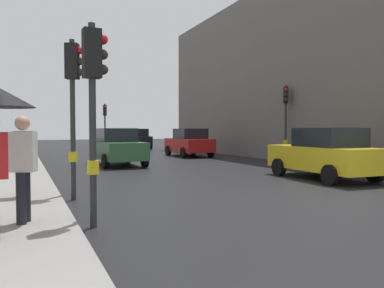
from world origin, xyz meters
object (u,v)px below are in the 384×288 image
(traffic_light_far_median, at_px, (105,118))
(car_yellow_taxi, at_px, (325,154))
(traffic_light_mid_street, at_px, (286,109))
(car_green_estate, at_px, (117,147))
(traffic_light_near_left, at_px, (94,87))
(car_dark_suv, at_px, (136,139))
(pedestrian_with_grey_backpack, at_px, (21,153))
(car_red_sedan, at_px, (189,142))
(pedestrian_with_black_backpack, at_px, (20,162))
(traffic_light_near_right, at_px, (73,90))

(traffic_light_far_median, relative_size, car_yellow_taxi, 0.88)
(traffic_light_mid_street, relative_size, car_green_estate, 0.94)
(traffic_light_near_left, relative_size, car_dark_suv, 0.83)
(traffic_light_far_median, bearing_deg, traffic_light_mid_street, -66.49)
(car_yellow_taxi, bearing_deg, traffic_light_near_left, -157.21)
(pedestrian_with_grey_backpack, bearing_deg, car_red_sedan, 53.05)
(traffic_light_far_median, bearing_deg, car_green_estate, -98.48)
(traffic_light_far_median, bearing_deg, pedestrian_with_black_backpack, -104.15)
(car_yellow_taxi, xyz_separation_m, pedestrian_with_grey_backpack, (-9.53, -0.61, 0.29))
(car_dark_suv, xyz_separation_m, pedestrian_with_black_backpack, (-9.17, -26.10, 0.29))
(traffic_light_far_median, xyz_separation_m, pedestrian_with_black_backpack, (-6.09, -24.16, -1.42))
(car_dark_suv, xyz_separation_m, car_yellow_taxi, (0.37, -22.72, 0.00))
(traffic_light_near_left, xyz_separation_m, car_green_estate, (3.01, 11.58, -1.56))
(traffic_light_near_left, distance_m, traffic_light_near_right, 2.86)
(traffic_light_far_median, height_order, car_dark_suv, traffic_light_far_median)
(traffic_light_near_right, xyz_separation_m, car_yellow_taxi, (8.36, 0.66, -1.78))
(traffic_light_mid_street, bearing_deg, car_dark_suv, 101.25)
(traffic_light_mid_street, bearing_deg, traffic_light_far_median, 113.51)
(traffic_light_near_left, bearing_deg, car_green_estate, 75.42)
(traffic_light_near_left, relative_size, pedestrian_with_grey_backpack, 1.99)
(car_yellow_taxi, height_order, pedestrian_with_black_backpack, pedestrian_with_black_backpack)
(traffic_light_far_median, height_order, car_yellow_taxi, traffic_light_far_median)
(traffic_light_near_right, height_order, car_dark_suv, traffic_light_near_right)
(car_red_sedan, bearing_deg, car_dark_suv, 93.14)
(car_red_sedan, bearing_deg, car_green_estate, -142.55)
(car_dark_suv, bearing_deg, traffic_light_far_median, -147.78)
(car_green_estate, height_order, car_red_sedan, same)
(traffic_light_near_left, height_order, traffic_light_far_median, traffic_light_far_median)
(car_yellow_taxi, bearing_deg, car_dark_suv, 90.93)
(traffic_light_far_median, relative_size, car_green_estate, 0.88)
(traffic_light_far_median, height_order, traffic_light_mid_street, traffic_light_mid_street)
(car_red_sedan, relative_size, pedestrian_with_grey_backpack, 2.38)
(traffic_light_far_median, relative_size, pedestrian_with_black_backpack, 2.11)
(traffic_light_near_left, relative_size, pedestrian_with_black_backpack, 1.99)
(traffic_light_near_left, distance_m, car_dark_suv, 27.47)
(pedestrian_with_black_backpack, bearing_deg, traffic_light_far_median, 75.85)
(traffic_light_near_right, distance_m, traffic_light_far_median, 22.00)
(car_green_estate, distance_m, pedestrian_with_black_backpack, 12.20)
(car_red_sedan, bearing_deg, pedestrian_with_black_backpack, -121.82)
(pedestrian_with_black_backpack, bearing_deg, traffic_light_near_right, 66.53)
(traffic_light_near_right, bearing_deg, traffic_light_mid_street, 30.83)
(car_dark_suv, bearing_deg, traffic_light_mid_street, -78.75)
(traffic_light_near_left, height_order, traffic_light_mid_street, traffic_light_mid_street)
(traffic_light_near_right, xyz_separation_m, traffic_light_mid_street, (11.30, 6.75, 0.09))
(pedestrian_with_grey_backpack, bearing_deg, traffic_light_mid_street, 28.22)
(traffic_light_near_right, height_order, car_red_sedan, traffic_light_near_right)
(traffic_light_far_median, distance_m, car_yellow_taxi, 21.13)
(car_yellow_taxi, bearing_deg, pedestrian_with_grey_backpack, -176.34)
(traffic_light_near_left, bearing_deg, pedestrian_with_grey_backpack, 111.87)
(car_dark_suv, bearing_deg, car_yellow_taxi, -89.07)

